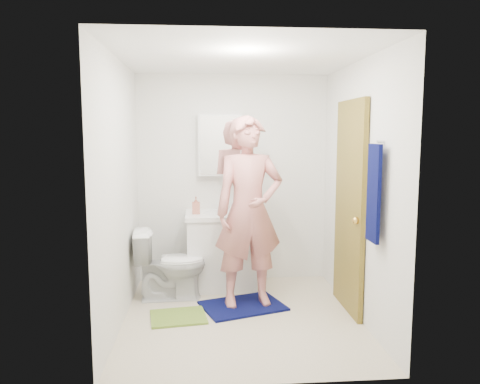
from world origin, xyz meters
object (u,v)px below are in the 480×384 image
object	(u,v)px
soap_dispenser	(196,205)
man	(249,212)
medicine_cabinet	(220,145)
towel	(374,193)
toilet	(170,264)
vanity_cabinet	(221,252)
toothbrush_cup	(237,207)

from	to	relation	value
soap_dispenser	man	bearing A→B (deg)	-47.24
medicine_cabinet	towel	size ratio (longest dim) A/B	0.87
medicine_cabinet	toilet	size ratio (longest dim) A/B	0.94
man	towel	bearing A→B (deg)	-52.61
vanity_cabinet	man	size ratio (longest dim) A/B	0.42
soap_dispenser	man	distance (m)	0.78
toilet	soap_dispenser	distance (m)	0.70
vanity_cabinet	man	distance (m)	0.87
soap_dispenser	vanity_cabinet	bearing A→B (deg)	6.94
toilet	man	world-z (taller)	man
towel	soap_dispenser	bearing A→B (deg)	135.17
vanity_cabinet	towel	size ratio (longest dim) A/B	1.00
soap_dispenser	toothbrush_cup	bearing A→B (deg)	15.78
vanity_cabinet	toothbrush_cup	distance (m)	0.54
vanity_cabinet	towel	xyz separation A→B (m)	(1.18, -1.48, 0.85)
towel	toilet	xyz separation A→B (m)	(-1.73, 1.15, -0.88)
towel	man	bearing A→B (deg)	136.64
medicine_cabinet	toilet	distance (m)	1.46
medicine_cabinet	soap_dispenser	world-z (taller)	medicine_cabinet
toilet	toothbrush_cup	xyz separation A→B (m)	(0.73, 0.43, 0.52)
vanity_cabinet	soap_dispenser	distance (m)	0.61
vanity_cabinet	toilet	bearing A→B (deg)	-149.01
medicine_cabinet	toothbrush_cup	size ratio (longest dim) A/B	6.08
soap_dispenser	toothbrush_cup	distance (m)	0.48
medicine_cabinet	man	world-z (taller)	medicine_cabinet
vanity_cabinet	towel	bearing A→B (deg)	-51.53
medicine_cabinet	man	size ratio (longest dim) A/B	0.37
towel	soap_dispenser	size ratio (longest dim) A/B	4.21
toothbrush_cup	towel	bearing A→B (deg)	-57.75
toilet	medicine_cabinet	bearing A→B (deg)	-47.57
toilet	toothbrush_cup	distance (m)	1.00
vanity_cabinet	medicine_cabinet	distance (m)	1.22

